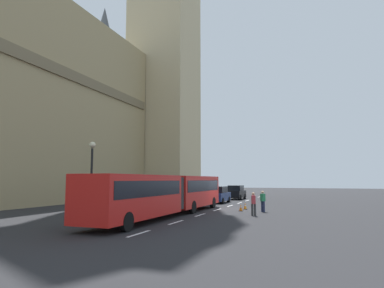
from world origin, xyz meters
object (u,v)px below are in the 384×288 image
object	(u,v)px
traffic_cone_west	(241,208)
pedestrian_near_cones	(253,203)
traffic_cone_middle	(245,206)
pedestrian_by_kerb	(263,201)
street_lamp	(92,173)
sedan_trailing	(236,192)
articulated_bus	(168,192)
sedan_lead	(218,195)

from	to	relation	value
traffic_cone_west	pedestrian_near_cones	bearing A→B (deg)	-153.25
traffic_cone_middle	pedestrian_by_kerb	bearing A→B (deg)	-135.49
street_lamp	pedestrian_near_cones	distance (m)	11.77
sedan_trailing	pedestrian_by_kerb	bearing A→B (deg)	-160.24
traffic_cone_middle	pedestrian_near_cones	xyz separation A→B (m)	(-5.07, -1.63, 0.63)
articulated_bus	sedan_trailing	world-z (taller)	articulated_bus
articulated_bus	pedestrian_near_cones	xyz separation A→B (m)	(2.34, -5.81, -0.83)
traffic_cone_west	traffic_cone_middle	distance (m)	1.81
traffic_cone_middle	sedan_lead	bearing A→B (deg)	32.01
traffic_cone_middle	pedestrian_by_kerb	xyz separation A→B (m)	(-1.86, -1.83, 0.63)
articulated_bus	traffic_cone_west	world-z (taller)	articulated_bus
sedan_lead	street_lamp	size ratio (longest dim) A/B	0.83
articulated_bus	traffic_cone_middle	world-z (taller)	articulated_bus
sedan_lead	traffic_cone_west	xyz separation A→B (m)	(-8.96, -4.45, -0.63)
articulated_bus	traffic_cone_west	distance (m)	7.13
traffic_cone_middle	street_lamp	world-z (taller)	street_lamp
sedan_trailing	articulated_bus	bearing A→B (deg)	179.76
sedan_lead	street_lamp	xyz separation A→B (m)	(-17.47, 4.22, 2.14)
sedan_trailing	traffic_cone_west	size ratio (longest dim) A/B	7.59
articulated_bus	street_lamp	size ratio (longest dim) A/B	3.49
articulated_bus	street_lamp	world-z (taller)	street_lamp
sedan_lead	pedestrian_near_cones	world-z (taller)	sedan_lead
articulated_bus	pedestrian_near_cones	distance (m)	6.32
sedan_trailing	pedestrian_by_kerb	distance (m)	17.52
sedan_lead	traffic_cone_middle	bearing A→B (deg)	-147.99
articulated_bus	pedestrian_by_kerb	xyz separation A→B (m)	(5.55, -6.02, -0.83)
traffic_cone_west	pedestrian_near_cones	distance (m)	3.71
pedestrian_near_cones	traffic_cone_west	bearing A→B (deg)	26.75
articulated_bus	pedestrian_near_cones	bearing A→B (deg)	-68.07
articulated_bus	traffic_cone_west	xyz separation A→B (m)	(5.60, -4.17, -1.46)
traffic_cone_middle	street_lamp	bearing A→B (deg)	139.90
sedan_trailing	traffic_cone_west	bearing A→B (deg)	-166.07
sedan_trailing	traffic_cone_middle	size ratio (longest dim) A/B	7.59
sedan_trailing	pedestrian_near_cones	distance (m)	20.51
articulated_bus	traffic_cone_middle	distance (m)	8.63
traffic_cone_west	articulated_bus	bearing A→B (deg)	143.36
traffic_cone_west	traffic_cone_middle	xyz separation A→B (m)	(1.81, -0.02, 0.00)
articulated_bus	sedan_trailing	size ratio (longest dim) A/B	4.18
articulated_bus	sedan_lead	world-z (taller)	articulated_bus
traffic_cone_west	pedestrian_by_kerb	bearing A→B (deg)	-91.76
traffic_cone_middle	street_lamp	distance (m)	13.77
articulated_bus	sedan_trailing	bearing A→B (deg)	-0.24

